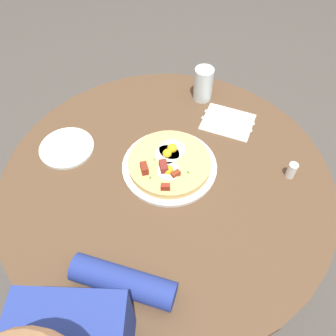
% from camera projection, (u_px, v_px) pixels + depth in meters
% --- Properties ---
extents(ground_plane, '(6.00, 6.00, 0.00)m').
position_uv_depth(ground_plane, '(167.00, 266.00, 1.64)').
color(ground_plane, '#4C4742').
extents(dining_table, '(1.02, 1.02, 0.71)m').
position_uv_depth(dining_table, '(167.00, 205.00, 1.20)').
color(dining_table, brown).
rests_on(dining_table, ground_plane).
extents(pizza_plate, '(0.30, 0.30, 0.01)m').
position_uv_depth(pizza_plate, '(169.00, 166.00, 1.09)').
color(pizza_plate, white).
rests_on(pizza_plate, dining_table).
extents(breakfast_pizza, '(0.26, 0.26, 0.05)m').
position_uv_depth(breakfast_pizza, '(169.00, 162.00, 1.07)').
color(breakfast_pizza, '#DEB76A').
rests_on(breakfast_pizza, pizza_plate).
extents(bread_plate, '(0.18, 0.18, 0.01)m').
position_uv_depth(bread_plate, '(67.00, 148.00, 1.14)').
color(bread_plate, silver).
rests_on(bread_plate, dining_table).
extents(napkin, '(0.19, 0.21, 0.00)m').
position_uv_depth(napkin, '(228.00, 122.00, 1.21)').
color(napkin, white).
rests_on(napkin, dining_table).
extents(fork, '(0.07, 0.17, 0.00)m').
position_uv_depth(fork, '(226.00, 124.00, 1.20)').
color(fork, silver).
rests_on(fork, napkin).
extents(knife, '(0.07, 0.17, 0.00)m').
position_uv_depth(knife, '(229.00, 118.00, 1.22)').
color(knife, silver).
rests_on(knife, napkin).
extents(water_glass, '(0.07, 0.07, 0.13)m').
position_uv_depth(water_glass, '(203.00, 84.00, 1.25)').
color(water_glass, silver).
rests_on(water_glass, dining_table).
extents(salt_shaker, '(0.03, 0.03, 0.05)m').
position_uv_depth(salt_shaker, '(292.00, 170.00, 1.05)').
color(salt_shaker, white).
rests_on(salt_shaker, dining_table).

